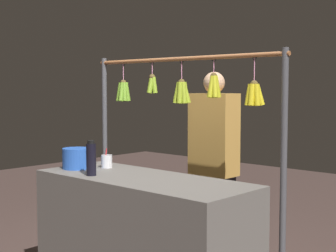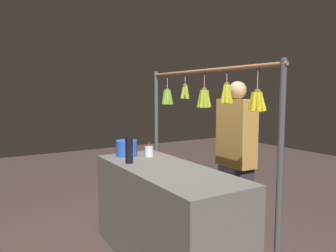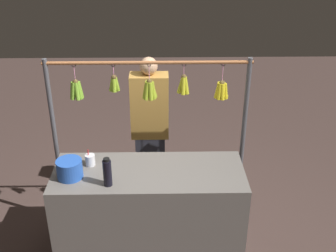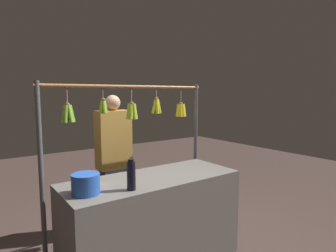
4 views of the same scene
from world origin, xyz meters
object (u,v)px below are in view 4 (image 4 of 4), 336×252
(water_bottle, at_px, (131,175))
(drink_cup, at_px, (94,179))
(vendor_person, at_px, (114,165))
(blue_bucket, at_px, (86,184))

(water_bottle, height_order, drink_cup, water_bottle)
(water_bottle, relative_size, vendor_person, 0.16)
(blue_bucket, bearing_deg, vendor_person, -126.05)
(drink_cup, distance_m, vendor_person, 0.91)
(blue_bucket, distance_m, drink_cup, 0.24)
(water_bottle, bearing_deg, drink_cup, -58.25)
(vendor_person, bearing_deg, water_bottle, 72.50)
(water_bottle, relative_size, blue_bucket, 1.16)
(vendor_person, bearing_deg, drink_cup, 54.31)
(blue_bucket, relative_size, drink_cup, 1.43)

